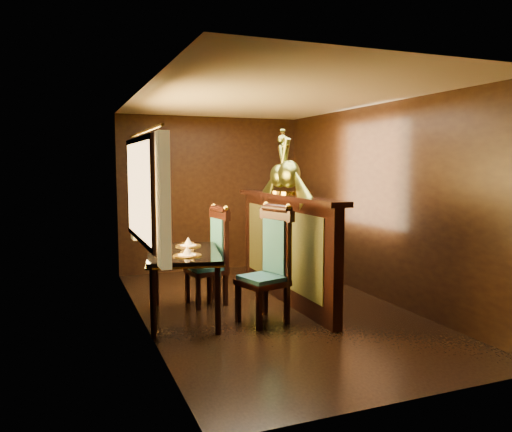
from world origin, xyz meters
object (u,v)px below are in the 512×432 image
Objects in this scene: chair_left at (271,260)px; peacock_right at (279,166)px; dining_table at (183,258)px; peacock_left at (289,162)px; chair_right at (214,252)px.

chair_left is 1.83× the size of peacock_right.
chair_left is (0.89, -0.40, -0.01)m from dining_table.
chair_left is 1.61× the size of peacock_left.
chair_left is at bearing -12.69° from dining_table.
chair_right is (0.51, 0.49, -0.05)m from dining_table.
chair_left is 1.44m from peacock_right.
chair_right is at bearing 178.47° from peacock_right.
chair_right is at bearing 55.52° from dining_table.
chair_left is at bearing -119.12° from peacock_right.
dining_table is 1.99× the size of peacock_right.
chair_left is at bearing -130.18° from peacock_left.
peacock_right reaches higher than dining_table.
peacock_right reaches higher than chair_left.
chair_right is at bearing 97.32° from chair_left.
peacock_left is (0.87, -0.32, 1.12)m from chair_right.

